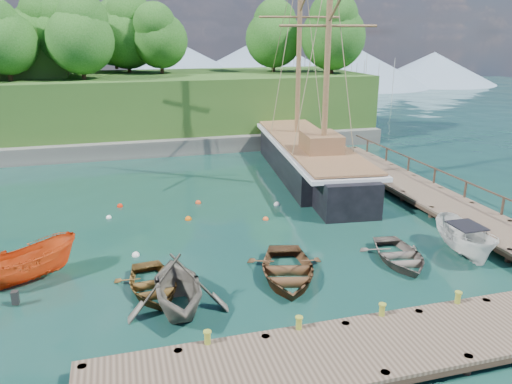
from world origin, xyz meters
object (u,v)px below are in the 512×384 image
(rowboat_3, at_px, (399,261))
(motorboat_orange, at_px, (28,281))
(rowboat_2, at_px, (287,278))
(cabin_boat_white, at_px, (463,254))
(rowboat_0, at_px, (153,291))
(schooner, at_px, (308,160))
(rowboat_1, at_px, (178,310))

(rowboat_3, relative_size, motorboat_orange, 0.90)
(rowboat_2, bearing_deg, cabin_boat_white, 14.52)
(rowboat_0, relative_size, rowboat_2, 0.85)
(rowboat_3, xyz_separation_m, schooner, (1.31, 14.55, 1.03))
(rowboat_1, xyz_separation_m, schooner, (11.35, 15.96, 1.03))
(motorboat_orange, bearing_deg, rowboat_2, -131.96)
(schooner, bearing_deg, motorboat_orange, -138.39)
(rowboat_3, bearing_deg, schooner, 93.12)
(motorboat_orange, bearing_deg, schooner, -82.40)
(rowboat_0, height_order, motorboat_orange, motorboat_orange)
(schooner, bearing_deg, rowboat_2, -107.98)
(rowboat_3, bearing_deg, rowboat_0, -173.03)
(motorboat_orange, relative_size, cabin_boat_white, 1.02)
(rowboat_2, height_order, schooner, schooner)
(cabin_boat_white, height_order, schooner, schooner)
(rowboat_1, bearing_deg, schooner, 54.54)
(rowboat_0, bearing_deg, rowboat_1, -70.00)
(rowboat_3, distance_m, cabin_boat_white, 3.26)
(rowboat_1, xyz_separation_m, rowboat_2, (4.68, 1.26, 0.00))
(cabin_boat_white, relative_size, schooner, 0.17)
(rowboat_0, relative_size, rowboat_3, 0.99)
(rowboat_0, relative_size, motorboat_orange, 0.89)
(rowboat_1, xyz_separation_m, rowboat_3, (10.04, 1.41, 0.00))
(motorboat_orange, xyz_separation_m, schooner, (17.07, 12.04, 1.03))
(rowboat_1, relative_size, schooner, 0.17)
(rowboat_0, height_order, rowboat_2, rowboat_2)
(rowboat_3, bearing_deg, cabin_boat_white, 6.23)
(rowboat_2, bearing_deg, motorboat_orange, 179.94)
(rowboat_0, relative_size, schooner, 0.15)
(rowboat_0, height_order, rowboat_3, rowboat_3)
(rowboat_3, height_order, schooner, schooner)
(rowboat_0, height_order, schooner, schooner)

